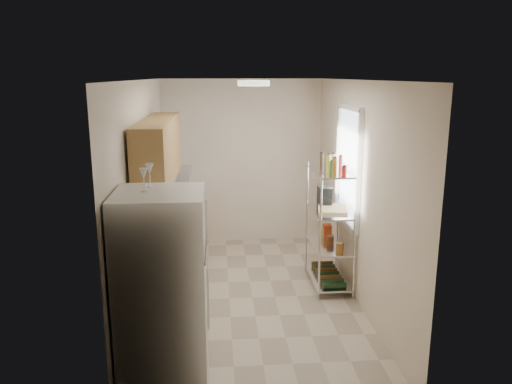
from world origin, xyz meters
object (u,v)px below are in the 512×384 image
refrigerator (163,294)px  rice_cooker (173,211)px  espresso_machine (324,195)px  frying_pan_large (177,209)px  cutting_board (332,209)px

refrigerator → rice_cooker: size_ratio=6.33×
espresso_machine → rice_cooker: bearing=-176.6°
frying_pan_large → espresso_machine: size_ratio=1.00×
rice_cooker → refrigerator: bearing=-87.7°
refrigerator → frying_pan_large: size_ratio=6.47×
cutting_board → rice_cooker: bearing=176.8°
refrigerator → rice_cooker: 2.11m
frying_pan_large → cutting_board: size_ratio=0.59×
frying_pan_large → espresso_machine: 1.95m
refrigerator → frying_pan_large: bearing=91.6°
rice_cooker → cutting_board: size_ratio=0.61×
rice_cooker → espresso_machine: espresso_machine is taller
cutting_board → espresso_machine: (-0.05, 0.23, 0.12)m
refrigerator → espresso_machine: (1.84, 2.22, 0.27)m
refrigerator → cutting_board: refrigerator is taller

